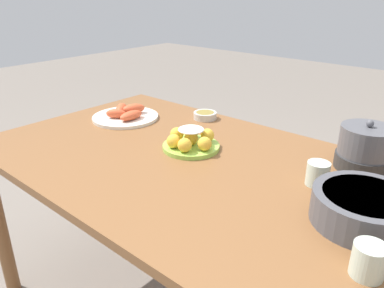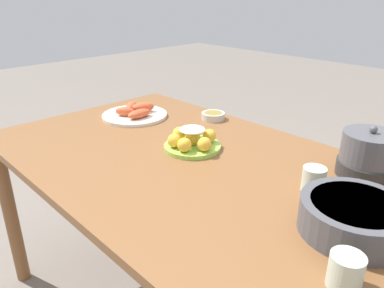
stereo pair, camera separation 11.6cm
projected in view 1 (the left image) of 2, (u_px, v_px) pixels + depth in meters
The scene contains 8 objects.
dining_table at pixel (193, 182), 1.34m from camera, with size 1.58×0.94×0.74m.
cake_plate at pixel (190, 141), 1.39m from camera, with size 0.21×0.21×0.09m.
serving_bowl at pixel (365, 207), 0.95m from camera, with size 0.26×0.26×0.08m.
sauce_bowl at pixel (205, 115), 1.71m from camera, with size 0.11×0.11×0.03m.
seafood_platter at pixel (126, 115), 1.71m from camera, with size 0.30×0.30×0.06m.
cup_near at pixel (369, 261), 0.77m from camera, with size 0.07×0.07×0.07m.
cup_far at pixel (318, 174), 1.13m from camera, with size 0.07×0.07×0.07m.
warming_pot at pixel (365, 148), 1.22m from camera, with size 0.18×0.18×0.17m.
Camera 1 is at (0.77, -0.90, 1.30)m, focal length 35.00 mm.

